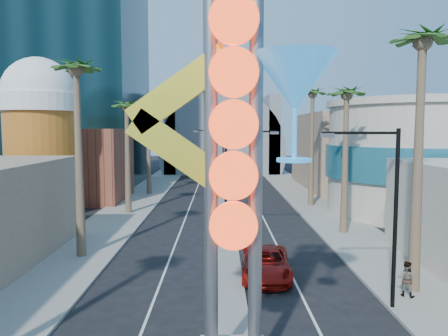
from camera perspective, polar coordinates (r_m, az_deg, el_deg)
sidewalk_west at (r=47.11m, az=-11.70°, el=-4.65°), size 5.00×100.00×0.15m
sidewalk_east at (r=47.28m, az=11.60°, el=-4.61°), size 5.00×100.00×0.15m
median at (r=49.19m, az=-0.06°, el=-4.13°), size 1.60×84.00×0.15m
hotel_tower at (r=68.33m, az=-20.12°, el=19.23°), size 20.00×20.00×50.00m
brick_filler_west at (r=51.14m, az=-18.30°, el=0.39°), size 10.00×10.00×8.00m
filler_east at (r=60.88m, az=15.10°, el=2.13°), size 10.00×20.00×10.00m
beer_mug at (r=43.81m, az=-22.87°, el=4.54°), size 7.00×7.00×14.50m
turquoise_building at (r=44.62m, az=23.83°, el=1.17°), size 16.60×16.60×10.60m
canopy at (r=82.63m, az=-0.27°, el=2.56°), size 22.00×16.00×22.00m
neon_sign at (r=13.59m, az=4.67°, el=2.33°), size 6.53×2.60×12.55m
streetlight_0 at (r=30.72m, az=1.25°, el=-0.66°), size 3.79×0.25×8.00m
streetlight_1 at (r=54.64m, az=-0.69°, el=1.86°), size 3.79×0.25×8.00m
streetlight_2 at (r=20.12m, az=20.30°, el=-4.16°), size 3.45×0.25×8.00m
palm_1 at (r=28.05m, az=-18.70°, el=10.69°), size 2.40×2.40×12.70m
palm_2 at (r=41.48m, az=-12.60°, el=7.07°), size 2.40×2.40×11.20m
palm_3 at (r=53.27m, az=-9.90°, el=6.65°), size 2.40×2.40×11.20m
palm_5 at (r=22.85m, az=24.46°, el=12.97°), size 2.40×2.40×13.20m
palm_6 at (r=33.94m, az=15.72°, el=8.24°), size 2.40×2.40×11.70m
palm_7 at (r=45.63m, az=11.49°, el=8.59°), size 2.40×2.40×12.70m
red_pickup at (r=24.14m, az=5.50°, el=-12.26°), size 2.90×5.67×1.53m
pedestrian_b at (r=22.73m, az=22.70°, el=-13.19°), size 1.02×0.98×1.66m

